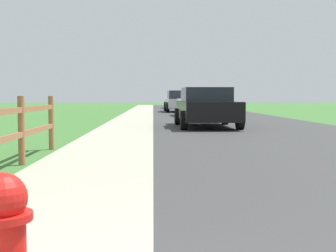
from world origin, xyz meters
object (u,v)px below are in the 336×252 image
at_px(parked_car_silver, 179,101).
at_px(parked_car_beige, 176,100).
at_px(parked_suv_black, 206,107).
at_px(parked_car_white, 197,103).

relative_size(parked_car_silver, parked_car_beige, 1.11).
distance_m(parked_suv_black, parked_car_beige, 27.33).
relative_size(parked_car_white, parked_car_silver, 0.90).
bearing_deg(parked_car_beige, parked_car_silver, -91.88).
bearing_deg(parked_car_white, parked_car_silver, 94.88).
xyz_separation_m(parked_suv_black, parked_car_beige, (0.27, 27.32, 0.03)).
xyz_separation_m(parked_suv_black, parked_car_silver, (-0.07, 16.83, 0.06)).
bearing_deg(parked_car_silver, parked_car_white, -85.12).
height_order(parked_suv_black, parked_car_beige, parked_car_beige).
height_order(parked_car_silver, parked_car_beige, parked_car_silver).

